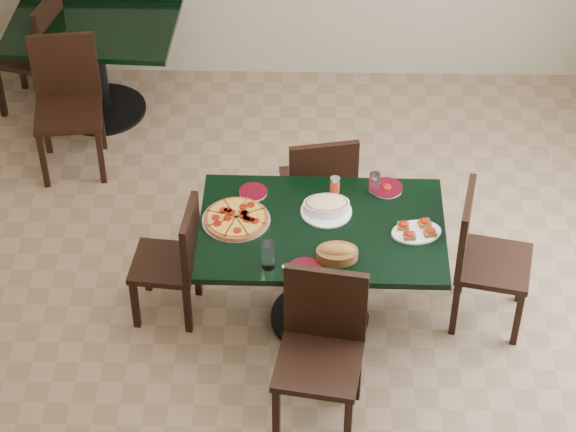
{
  "coord_description": "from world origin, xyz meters",
  "views": [
    {
      "loc": [
        0.06,
        -4.66,
        4.96
      ],
      "look_at": [
        -0.04,
        0.0,
        0.89
      ],
      "focal_mm": 70.0,
      "sensor_mm": 36.0,
      "label": 1
    }
  ],
  "objects_px": {
    "back_table": "(95,52)",
    "chair_left": "(176,257)",
    "back_chair_near": "(67,96)",
    "back_chair_left": "(39,48)",
    "chair_right": "(481,252)",
    "lasagna_casserole": "(326,206)",
    "pepperoni_pizza": "(236,219)",
    "bread_basket": "(337,253)",
    "chair_near": "(322,342)",
    "bruschetta_platter": "(417,230)",
    "main_table": "(321,250)",
    "chair_far": "(320,185)"
  },
  "relations": [
    {
      "from": "chair_right",
      "to": "pepperoni_pizza",
      "type": "height_order",
      "value": "chair_right"
    },
    {
      "from": "back_chair_left",
      "to": "chair_left",
      "type": "bearing_deg",
      "value": 42.4
    },
    {
      "from": "back_chair_left",
      "to": "bread_basket",
      "type": "height_order",
      "value": "back_chair_left"
    },
    {
      "from": "lasagna_casserole",
      "to": "bread_basket",
      "type": "distance_m",
      "value": 0.39
    },
    {
      "from": "back_table",
      "to": "back_chair_near",
      "type": "bearing_deg",
      "value": -97.01
    },
    {
      "from": "chair_right",
      "to": "lasagna_casserole",
      "type": "relative_size",
      "value": 3.11
    },
    {
      "from": "pepperoni_pizza",
      "to": "lasagna_casserole",
      "type": "height_order",
      "value": "lasagna_casserole"
    },
    {
      "from": "back_table",
      "to": "chair_left",
      "type": "height_order",
      "value": "chair_left"
    },
    {
      "from": "chair_left",
      "to": "lasagna_casserole",
      "type": "xyz_separation_m",
      "value": [
        0.88,
        0.07,
        0.35
      ]
    },
    {
      "from": "pepperoni_pizza",
      "to": "bread_basket",
      "type": "relative_size",
      "value": 1.67
    },
    {
      "from": "chair_right",
      "to": "lasagna_casserole",
      "type": "bearing_deg",
      "value": 98.1
    },
    {
      "from": "chair_near",
      "to": "back_chair_near",
      "type": "distance_m",
      "value": 2.82
    },
    {
      "from": "main_table",
      "to": "chair_near",
      "type": "height_order",
      "value": "chair_near"
    },
    {
      "from": "bread_basket",
      "to": "back_table",
      "type": "bearing_deg",
      "value": 124.11
    },
    {
      "from": "back_chair_left",
      "to": "lasagna_casserole",
      "type": "bearing_deg",
      "value": 58.3
    },
    {
      "from": "chair_far",
      "to": "bruschetta_platter",
      "type": "distance_m",
      "value": 0.92
    },
    {
      "from": "chair_right",
      "to": "chair_left",
      "type": "relative_size",
      "value": 1.13
    },
    {
      "from": "back_chair_left",
      "to": "bread_basket",
      "type": "distance_m",
      "value": 3.24
    },
    {
      "from": "main_table",
      "to": "chair_right",
      "type": "height_order",
      "value": "chair_right"
    },
    {
      "from": "lasagna_casserole",
      "to": "bread_basket",
      "type": "relative_size",
      "value": 1.25
    },
    {
      "from": "bruschetta_platter",
      "to": "chair_far",
      "type": "bearing_deg",
      "value": 115.84
    },
    {
      "from": "back_chair_left",
      "to": "back_table",
      "type": "bearing_deg",
      "value": 96.03
    },
    {
      "from": "back_chair_near",
      "to": "pepperoni_pizza",
      "type": "distance_m",
      "value": 1.96
    },
    {
      "from": "back_chair_near",
      "to": "back_chair_left",
      "type": "bearing_deg",
      "value": 108.69
    },
    {
      "from": "chair_near",
      "to": "bruschetta_platter",
      "type": "distance_m",
      "value": 0.86
    },
    {
      "from": "chair_left",
      "to": "bruschetta_platter",
      "type": "distance_m",
      "value": 1.42
    },
    {
      "from": "chair_right",
      "to": "back_chair_left",
      "type": "relative_size",
      "value": 0.98
    },
    {
      "from": "chair_far",
      "to": "lasagna_casserole",
      "type": "xyz_separation_m",
      "value": [
        0.03,
        -0.53,
        0.29
      ]
    },
    {
      "from": "back_chair_left",
      "to": "main_table",
      "type": "bearing_deg",
      "value": 56.24
    },
    {
      "from": "lasagna_casserole",
      "to": "bread_basket",
      "type": "bearing_deg",
      "value": -86.25
    },
    {
      "from": "main_table",
      "to": "chair_left",
      "type": "height_order",
      "value": "chair_left"
    },
    {
      "from": "back_chair_left",
      "to": "pepperoni_pizza",
      "type": "height_order",
      "value": "back_chair_left"
    },
    {
      "from": "chair_right",
      "to": "back_chair_near",
      "type": "xyz_separation_m",
      "value": [
        -2.66,
        1.47,
        0.03
      ]
    },
    {
      "from": "chair_far",
      "to": "lasagna_casserole",
      "type": "height_order",
      "value": "chair_far"
    },
    {
      "from": "chair_left",
      "to": "bread_basket",
      "type": "xyz_separation_m",
      "value": [
        0.93,
        -0.31,
        0.34
      ]
    },
    {
      "from": "bruschetta_platter",
      "to": "back_chair_left",
      "type": "bearing_deg",
      "value": 127.88
    },
    {
      "from": "back_chair_near",
      "to": "bruschetta_platter",
      "type": "bearing_deg",
      "value": -42.99
    },
    {
      "from": "chair_near",
      "to": "back_chair_left",
      "type": "height_order",
      "value": "chair_near"
    },
    {
      "from": "chair_far",
      "to": "bruschetta_platter",
      "type": "height_order",
      "value": "chair_far"
    },
    {
      "from": "chair_right",
      "to": "back_chair_near",
      "type": "height_order",
      "value": "back_chair_near"
    },
    {
      "from": "chair_near",
      "to": "pepperoni_pizza",
      "type": "bearing_deg",
      "value": 133.42
    },
    {
      "from": "back_table",
      "to": "pepperoni_pizza",
      "type": "bearing_deg",
      "value": -58.3
    },
    {
      "from": "back_chair_near",
      "to": "chair_left",
      "type": "bearing_deg",
      "value": -67.3
    },
    {
      "from": "chair_right",
      "to": "bruschetta_platter",
      "type": "height_order",
      "value": "chair_right"
    },
    {
      "from": "bread_basket",
      "to": "bruschetta_platter",
      "type": "height_order",
      "value": "bread_basket"
    },
    {
      "from": "back_chair_near",
      "to": "lasagna_casserole",
      "type": "bearing_deg",
      "value": -46.78
    },
    {
      "from": "back_chair_left",
      "to": "bread_basket",
      "type": "relative_size",
      "value": 3.97
    },
    {
      "from": "chair_far",
      "to": "chair_near",
      "type": "xyz_separation_m",
      "value": [
        0.01,
        -1.34,
        0.03
      ]
    },
    {
      "from": "pepperoni_pizza",
      "to": "bruschetta_platter",
      "type": "bearing_deg",
      "value": -4.58
    },
    {
      "from": "lasagna_casserole",
      "to": "back_chair_near",
      "type": "bearing_deg",
      "value": 136.56
    }
  ]
}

